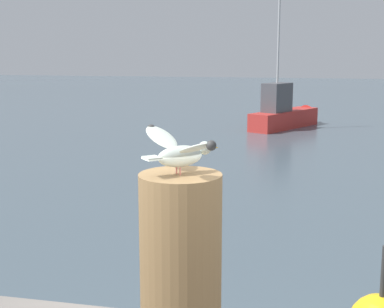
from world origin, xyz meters
The scene contains 3 objects.
mooring_post centered at (-0.15, -0.26, 1.99)m, with size 0.39×0.39×0.84m, color brown.
seagull centered at (-0.15, -0.26, 2.52)m, with size 0.49×0.52×0.20m.
boat_red centered at (-0.69, 19.20, 0.58)m, with size 2.78×4.26×5.17m.
Camera 1 is at (0.45, -2.72, 2.97)m, focal length 52.10 mm.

